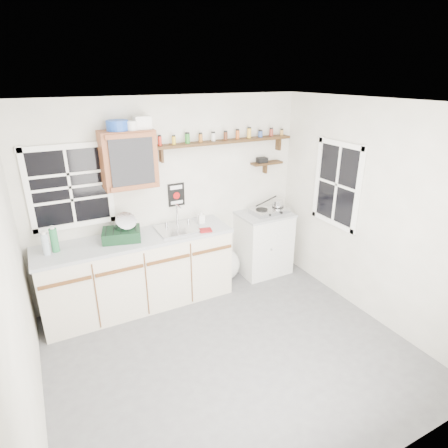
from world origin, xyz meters
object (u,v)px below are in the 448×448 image
at_px(main_cabinet, 139,272).
at_px(spice_shelf, 225,141).
at_px(upper_cabinet, 129,159).
at_px(dish_rack, 123,231).
at_px(right_cabinet, 263,243).
at_px(hotplate, 270,210).

height_order(main_cabinet, spice_shelf, spice_shelf).
xyz_separation_m(upper_cabinet, dish_rack, (-0.18, -0.12, -0.80)).
xyz_separation_m(right_cabinet, spice_shelf, (-0.53, 0.19, 1.47)).
bearing_deg(main_cabinet, right_cabinet, 0.79).
bearing_deg(hotplate, main_cabinet, 176.95).
bearing_deg(right_cabinet, spice_shelf, 160.42).
bearing_deg(main_cabinet, dish_rack, 172.26).
height_order(main_cabinet, right_cabinet, main_cabinet).
bearing_deg(spice_shelf, main_cabinet, -170.74).
distance_m(spice_shelf, hotplate, 1.17).
bearing_deg(main_cabinet, upper_cabinet, 76.32).
bearing_deg(upper_cabinet, spice_shelf, 3.12).
height_order(main_cabinet, hotplate, hotplate).
relative_size(right_cabinet, spice_shelf, 0.48).
relative_size(right_cabinet, hotplate, 1.65).
height_order(upper_cabinet, dish_rack, upper_cabinet).
bearing_deg(main_cabinet, spice_shelf, 9.26).
relative_size(upper_cabinet, hotplate, 1.18).
bearing_deg(main_cabinet, hotplate, 0.16).
relative_size(upper_cabinet, dish_rack, 1.32).
height_order(main_cabinet, upper_cabinet, upper_cabinet).
xyz_separation_m(main_cabinet, spice_shelf, (1.31, 0.21, 1.47)).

